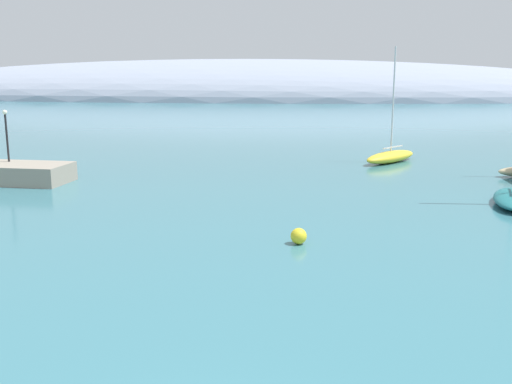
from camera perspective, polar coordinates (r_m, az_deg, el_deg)
The scene contains 4 objects.
distant_ridge at distance 202.03m, azimuth -2.14°, elevation 9.26°, with size 274.81×79.05×25.91m, color #8E99AD.
sailboat_yellow_near_shore at distance 56.04m, azimuth 13.09°, elevation 3.47°, with size 6.16×7.16×10.63m.
mooring_buoy_yellow at distance 28.60m, azimuth 4.21°, elevation -4.34°, with size 0.80×0.80×0.80m, color yellow.
harbor_lamp_post at distance 49.09m, azimuth -23.33°, elevation 5.65°, with size 0.36×0.36×4.02m.
Camera 1 is at (2.18, -10.56, 8.24)m, focal length 40.70 mm.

